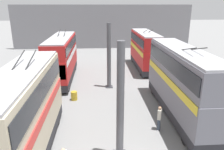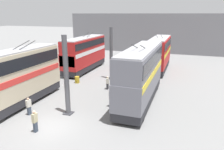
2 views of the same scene
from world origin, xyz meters
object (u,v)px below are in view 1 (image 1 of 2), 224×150
(bus_left_far, at_px, (145,48))
(oil_drum, at_px, (74,96))
(person_by_left_row, at_px, (159,117))
(bus_right_near, at_px, (24,110))
(person_aisle_midway, at_px, (123,95))
(bus_left_near, at_px, (182,78))
(bus_right_mid, at_px, (62,56))

(bus_left_far, bearing_deg, oil_drum, 139.03)
(person_by_left_row, bearing_deg, bus_right_near, 37.71)
(bus_right_near, relative_size, person_aisle_midway, 6.51)
(person_by_left_row, relative_size, oil_drum, 2.17)
(bus_left_near, bearing_deg, bus_left_far, 0.00)
(bus_right_near, distance_m, person_aisle_midway, 9.69)
(bus_left_near, distance_m, person_by_left_row, 3.85)
(bus_left_near, height_order, bus_left_far, bus_left_near)
(bus_right_mid, bearing_deg, bus_right_near, 180.00)
(bus_right_mid, bearing_deg, bus_left_far, -69.69)
(bus_left_far, distance_m, bus_right_mid, 11.53)
(bus_right_near, height_order, person_by_left_row, bus_right_near)
(bus_right_mid, relative_size, oil_drum, 12.76)
(bus_left_near, height_order, person_by_left_row, bus_left_near)
(person_aisle_midway, xyz_separation_m, oil_drum, (1.02, 4.52, -0.40))
(bus_right_near, bearing_deg, oil_drum, -13.59)
(bus_right_mid, bearing_deg, bus_left_near, -131.67)
(bus_left_far, distance_m, person_by_left_row, 16.14)
(bus_left_far, xyz_separation_m, bus_right_near, (-18.16, 10.81, 0.16))
(person_by_left_row, xyz_separation_m, oil_drum, (5.61, 6.60, -0.55))
(person_by_left_row, bearing_deg, bus_left_far, -75.70)
(oil_drum, bearing_deg, person_by_left_row, -130.38)
(bus_left_near, relative_size, person_aisle_midway, 7.30)
(bus_left_near, bearing_deg, bus_right_near, 112.75)
(bus_left_near, distance_m, oil_drum, 9.89)
(bus_left_far, height_order, bus_right_mid, bus_right_mid)
(bus_left_near, height_order, oil_drum, bus_left_near)
(bus_right_mid, bearing_deg, oil_drum, -162.98)
(bus_left_near, distance_m, bus_left_far, 13.63)
(bus_left_far, distance_m, person_aisle_midway, 12.26)
(bus_left_near, relative_size, person_by_left_row, 6.23)
(bus_left_far, distance_m, oil_drum, 13.80)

